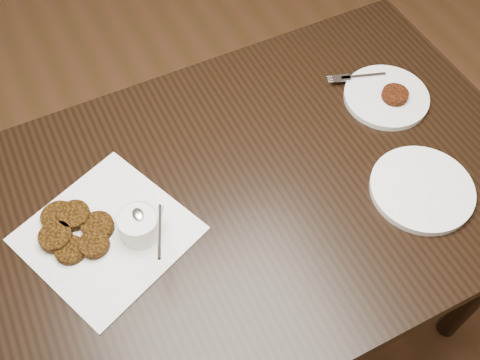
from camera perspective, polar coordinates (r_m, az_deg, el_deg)
name	(u,v)px	position (r m, az deg, el deg)	size (l,w,h in m)	color
floor	(240,326)	(1.85, 0.01, -14.80)	(4.00, 4.00, 0.00)	#522F1C
table	(251,264)	(1.52, 1.10, -8.69)	(1.26, 0.81, 0.75)	black
napkin	(107,234)	(1.17, -13.52, -5.44)	(0.30, 0.30, 0.00)	white
sauce_ramekin	(137,217)	(1.10, -10.58, -3.75)	(0.11, 0.11, 0.12)	white
patty_cluster	(75,232)	(1.17, -16.63, -5.18)	(0.23, 0.23, 0.02)	#56340B
plate_with_patty	(387,95)	(1.39, 14.92, 8.51)	(0.20, 0.20, 0.03)	silver
plate_empty	(422,189)	(1.25, 18.26, -0.89)	(0.22, 0.22, 0.02)	white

